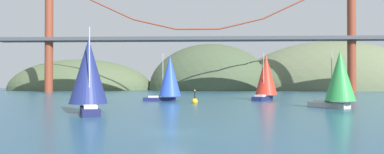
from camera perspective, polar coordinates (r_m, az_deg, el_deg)
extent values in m
plane|color=navy|center=(27.37, -3.28, -8.86)|extent=(360.00, 360.00, 0.00)
ellipsoid|color=#425138|center=(162.03, 3.01, -2.08)|extent=(56.38, 44.00, 41.88)
ellipsoid|color=#4C5B3D|center=(171.94, -17.42, -1.97)|extent=(66.26, 44.00, 28.08)
ellipsoid|color=#5B6647|center=(171.89, 21.68, -1.95)|extent=(86.17, 44.00, 43.91)
cylinder|color=brown|center=(134.82, -21.99, 6.78)|extent=(2.80, 2.80, 42.64)
cylinder|color=brown|center=(132.82, 24.25, 6.90)|extent=(2.80, 2.80, 42.64)
cube|color=#47474C|center=(122.87, 0.94, 6.12)|extent=(140.35, 6.00, 1.20)
cylinder|color=brown|center=(128.63, -12.69, 10.49)|extent=(15.12, 0.50, 7.36)
cylinder|color=brown|center=(124.79, -5.99, 8.41)|extent=(15.02, 0.50, 3.94)
cylinder|color=brown|center=(123.32, 0.94, 7.70)|extent=(14.91, 0.50, 0.50)
cylinder|color=brown|center=(124.17, 7.91, 8.46)|extent=(15.02, 0.50, 3.94)
cylinder|color=brown|center=(127.44, 14.71, 10.60)|extent=(15.12, 0.50, 7.36)
cube|color=#191E4C|center=(74.00, 11.26, -3.38)|extent=(5.26, 7.40, 0.82)
cube|color=beige|center=(72.74, 10.93, -2.96)|extent=(2.51, 2.80, 0.36)
cylinder|color=#B2B2B7|center=(74.61, 11.43, 0.42)|extent=(0.14, 0.14, 9.01)
cone|color=red|center=(76.13, 11.82, 0.38)|extent=(6.17, 6.17, 8.38)
cube|color=#B7B2A8|center=(56.34, 21.03, -4.21)|extent=(4.93, 6.18, 0.80)
cube|color=beige|center=(57.00, 20.11, -3.59)|extent=(2.18, 2.39, 0.36)
cylinder|color=#B2B2B7|center=(55.86, 21.53, 0.10)|extent=(0.14, 0.14, 7.65)
cone|color=green|center=(55.04, 22.69, 0.19)|extent=(5.86, 5.86, 7.20)
cube|color=#191E4C|center=(70.39, -5.23, -3.59)|extent=(6.47, 2.12, 0.68)
cube|color=beige|center=(70.46, -6.16, -3.16)|extent=(2.11, 1.47, 0.36)
cylinder|color=#B2B2B7|center=(70.26, -4.71, 0.27)|extent=(0.14, 0.14, 8.80)
cone|color=blue|center=(70.18, -3.56, 0.22)|extent=(4.59, 4.59, 8.06)
cube|color=#191E4C|center=(43.53, -16.13, -5.25)|extent=(4.64, 7.88, 0.82)
cube|color=beige|center=(42.10, -16.01, -4.60)|extent=(2.27, 2.84, 0.36)
cylinder|color=#B2B2B7|center=(44.19, -16.17, 1.58)|extent=(0.14, 0.14, 9.60)
cone|color=navy|center=(45.87, -16.29, 0.93)|extent=(6.09, 6.09, 8.09)
sphere|color=gold|center=(63.42, 0.45, -3.94)|extent=(1.10, 1.10, 1.10)
cylinder|color=black|center=(63.37, 0.45, -3.00)|extent=(0.20, 0.20, 1.60)
sphere|color=#F2EA99|center=(63.34, 0.45, -2.17)|extent=(0.24, 0.24, 0.24)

